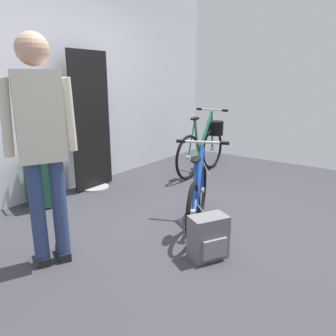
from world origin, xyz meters
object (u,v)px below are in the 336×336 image
visitor_near_wall (41,139)px  rolling_suitcase (37,182)px  floor_banner_stand (92,129)px  folding_bike_foreground (198,196)px  backpack_on_floor (208,237)px  display_bike_left (205,144)px

visitor_near_wall → rolling_suitcase: (0.61, 1.15, -0.70)m
visitor_near_wall → rolling_suitcase: visitor_near_wall is taller
floor_banner_stand → folding_bike_foreground: size_ratio=1.62×
rolling_suitcase → backpack_on_floor: 2.11m
backpack_on_floor → rolling_suitcase: bearing=94.9°
folding_bike_foreground → display_bike_left: (1.73, 0.93, 0.13)m
display_bike_left → backpack_on_floor: 2.55m
rolling_suitcase → display_bike_left: bearing=-18.5°
folding_bike_foreground → backpack_on_floor: bearing=-139.7°
folding_bike_foreground → visitor_near_wall: 1.52m
display_bike_left → rolling_suitcase: display_bike_left is taller
visitor_near_wall → rolling_suitcase: bearing=62.0°
display_bike_left → visitor_near_wall: size_ratio=0.81×
floor_banner_stand → visitor_near_wall: floor_banner_stand is taller
display_bike_left → backpack_on_floor: size_ratio=3.91×
floor_banner_stand → backpack_on_floor: 2.25m
display_bike_left → floor_banner_stand: bearing=153.7°
display_bike_left → visitor_near_wall: (-2.96, -0.36, 0.54)m
display_bike_left → rolling_suitcase: (-2.35, 0.79, -0.16)m
floor_banner_stand → visitor_near_wall: (-1.41, -1.12, 0.20)m
floor_banner_stand → backpack_on_floor: (-0.62, -2.08, -0.61)m
folding_bike_foreground → display_bike_left: size_ratio=0.77×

